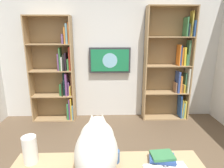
{
  "coord_description": "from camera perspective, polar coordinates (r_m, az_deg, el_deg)",
  "views": [
    {
      "loc": [
        0.07,
        1.67,
        1.73
      ],
      "look_at": [
        -0.01,
        -1.02,
        1.01
      ],
      "focal_mm": 30.64,
      "sensor_mm": 36.0,
      "label": 1
    }
  ],
  "objects": [
    {
      "name": "bookshelf_right",
      "position": [
        3.93,
        -15.95,
        3.28
      ],
      "size": [
        0.85,
        0.28,
        2.05
      ],
      "color": "tan",
      "rests_on": "ground"
    },
    {
      "name": "wall_mounted_tv",
      "position": [
        3.85,
        -0.58,
        7.09
      ],
      "size": [
        0.82,
        0.07,
        0.51
      ],
      "color": "#333338"
    },
    {
      "name": "bookshelf_left",
      "position": [
        4.02,
        17.67,
        4.74
      ],
      "size": [
        0.92,
        0.28,
        2.22
      ],
      "color": "tan",
      "rests_on": "ground"
    },
    {
      "name": "cat",
      "position": [
        1.47,
        -4.61,
        -18.19
      ],
      "size": [
        0.32,
        0.68,
        0.38
      ],
      "color": "silver",
      "rests_on": "desk"
    },
    {
      "name": "wall_back",
      "position": [
        3.92,
        -0.67,
        9.3
      ],
      "size": [
        4.52,
        0.06,
        2.7
      ],
      "primitive_type": "cube",
      "color": "silver",
      "rests_on": "ground"
    },
    {
      "name": "desk_book_stack",
      "position": [
        1.67,
        14.8,
        -20.56
      ],
      "size": [
        0.22,
        0.17,
        0.07
      ],
      "color": "#2D4C93",
      "rests_on": "desk"
    },
    {
      "name": "paper_towel_roll",
      "position": [
        1.7,
        -23.27,
        -17.57
      ],
      "size": [
        0.11,
        0.11,
        0.22
      ],
      "primitive_type": "cylinder",
      "color": "white",
      "rests_on": "desk"
    },
    {
      "name": "coffee_mug",
      "position": [
        1.62,
        0.8,
        -20.74
      ],
      "size": [
        0.08,
        0.08,
        0.1
      ],
      "primitive_type": "cylinder",
      "color": "#335999",
      "rests_on": "desk"
    }
  ]
}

